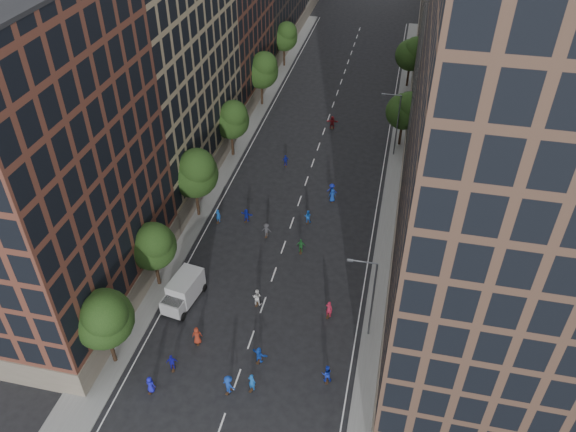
% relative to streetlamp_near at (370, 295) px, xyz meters
% --- Properties ---
extents(ground, '(240.00, 240.00, 0.00)m').
position_rel_streetlamp_near_xyz_m(ground, '(-10.37, 28.00, -5.17)').
color(ground, black).
rests_on(ground, ground).
extents(sidewalk_left, '(4.00, 105.00, 0.15)m').
position_rel_streetlamp_near_xyz_m(sidewalk_left, '(-22.37, 35.50, -5.09)').
color(sidewalk_left, slate).
rests_on(sidewalk_left, ground).
extents(sidewalk_right, '(4.00, 105.00, 0.15)m').
position_rel_streetlamp_near_xyz_m(sidewalk_right, '(1.63, 35.50, -5.09)').
color(sidewalk_right, slate).
rests_on(sidewalk_right, ground).
extents(bldg_left_a, '(14.00, 22.00, 30.00)m').
position_rel_streetlamp_near_xyz_m(bldg_left_a, '(-29.37, -1.00, 9.83)').
color(bldg_left_a, brown).
rests_on(bldg_left_a, ground).
extents(bldg_left_b, '(14.00, 26.00, 34.00)m').
position_rel_streetlamp_near_xyz_m(bldg_left_b, '(-29.37, 23.00, 11.83)').
color(bldg_left_b, '#928160').
rests_on(bldg_left_b, ground).
extents(bldg_left_c, '(14.00, 20.00, 28.00)m').
position_rel_streetlamp_near_xyz_m(bldg_left_c, '(-29.37, 46.00, 8.83)').
color(bldg_left_c, brown).
rests_on(bldg_left_c, ground).
extents(bldg_right_a, '(14.00, 30.00, 36.00)m').
position_rel_streetlamp_near_xyz_m(bldg_right_a, '(8.63, 3.00, 12.83)').
color(bldg_right_a, '#4E3629').
rests_on(bldg_right_a, ground).
extents(bldg_right_b, '(14.00, 28.00, 33.00)m').
position_rel_streetlamp_near_xyz_m(bldg_right_b, '(8.63, 32.00, 11.33)').
color(bldg_right_b, '#6C6459').
rests_on(bldg_right_b, ground).
extents(tree_left_0, '(5.20, 5.20, 8.83)m').
position_rel_streetlamp_near_xyz_m(tree_left_0, '(-21.38, -8.15, 0.79)').
color(tree_left_0, black).
rests_on(tree_left_0, ground).
extents(tree_left_1, '(4.80, 4.80, 8.21)m').
position_rel_streetlamp_near_xyz_m(tree_left_1, '(-21.39, 1.86, 0.38)').
color(tree_left_1, black).
rests_on(tree_left_1, ground).
extents(tree_left_2, '(5.60, 5.60, 9.45)m').
position_rel_streetlamp_near_xyz_m(tree_left_2, '(-21.36, 13.83, 1.19)').
color(tree_left_2, black).
rests_on(tree_left_2, ground).
extents(tree_left_3, '(5.00, 5.00, 8.58)m').
position_rel_streetlamp_near_xyz_m(tree_left_3, '(-21.38, 27.85, 0.65)').
color(tree_left_3, black).
rests_on(tree_left_3, ground).
extents(tree_left_4, '(5.40, 5.40, 9.08)m').
position_rel_streetlamp_near_xyz_m(tree_left_4, '(-21.37, 43.84, 0.93)').
color(tree_left_4, black).
rests_on(tree_left_4, ground).
extents(tree_left_5, '(4.80, 4.80, 8.33)m').
position_rel_streetlamp_near_xyz_m(tree_left_5, '(-21.39, 59.86, 0.51)').
color(tree_left_5, black).
rests_on(tree_left_5, ground).
extents(tree_right_a, '(5.00, 5.00, 8.39)m').
position_rel_streetlamp_near_xyz_m(tree_right_a, '(1.02, 35.85, 0.46)').
color(tree_right_a, black).
rests_on(tree_right_a, ground).
extents(tree_right_b, '(5.20, 5.20, 8.83)m').
position_rel_streetlamp_near_xyz_m(tree_right_b, '(1.02, 55.85, 0.79)').
color(tree_right_b, black).
rests_on(tree_right_b, ground).
extents(streetlamp_near, '(2.64, 0.22, 9.06)m').
position_rel_streetlamp_near_xyz_m(streetlamp_near, '(0.00, 0.00, 0.00)').
color(streetlamp_near, '#595B60').
rests_on(streetlamp_near, ground).
extents(streetlamp_far, '(2.64, 0.22, 9.06)m').
position_rel_streetlamp_near_xyz_m(streetlamp_far, '(0.00, 33.00, 0.00)').
color(streetlamp_far, '#595B60').
rests_on(streetlamp_far, ground).
extents(cargo_van, '(3.19, 5.46, 2.75)m').
position_rel_streetlamp_near_xyz_m(cargo_van, '(-18.15, 0.31, -3.72)').
color(cargo_van, '#B4B3B5').
rests_on(cargo_van, ground).
extents(skater_0, '(0.92, 0.69, 1.71)m').
position_rel_streetlamp_near_xyz_m(skater_0, '(-17.13, -10.22, -4.31)').
color(skater_0, '#1616B3').
rests_on(skater_0, ground).
extents(skater_1, '(0.78, 0.62, 1.88)m').
position_rel_streetlamp_near_xyz_m(skater_1, '(-8.81, -8.16, -4.23)').
color(skater_1, '#1554AE').
rests_on(skater_1, ground).
extents(skater_2, '(1.05, 0.91, 1.85)m').
position_rel_streetlamp_near_xyz_m(skater_2, '(-2.77, -5.93, -4.24)').
color(skater_2, '#152CB0').
rests_on(skater_2, ground).
extents(skater_3, '(1.43, 1.13, 1.93)m').
position_rel_streetlamp_near_xyz_m(skater_3, '(-10.65, -8.85, -4.20)').
color(skater_3, '#123699').
rests_on(skater_3, ground).
extents(skater_4, '(1.09, 0.73, 1.72)m').
position_rel_streetlamp_near_xyz_m(skater_4, '(-16.21, -7.66, -4.31)').
color(skater_4, '#1615AC').
rests_on(skater_4, ground).
extents(skater_5, '(1.65, 0.98, 1.69)m').
position_rel_streetlamp_near_xyz_m(skater_5, '(-8.97, -5.20, -4.32)').
color(skater_5, blue).
rests_on(skater_5, ground).
extents(skater_6, '(1.07, 0.87, 1.88)m').
position_rel_streetlamp_near_xyz_m(skater_6, '(-15.07, -4.39, -4.23)').
color(skater_6, maroon).
rests_on(skater_6, ground).
extents(skater_7, '(0.80, 0.64, 1.92)m').
position_rel_streetlamp_near_xyz_m(skater_7, '(-3.77, 1.45, -4.21)').
color(skater_7, maroon).
rests_on(skater_7, ground).
extents(skater_8, '(0.96, 0.77, 1.90)m').
position_rel_streetlamp_near_xyz_m(skater_8, '(-10.97, 1.50, -4.22)').
color(skater_8, silver).
rests_on(skater_8, ground).
extents(skater_9, '(1.10, 0.65, 1.70)m').
position_rel_streetlamp_near_xyz_m(skater_9, '(-12.68, 11.98, -4.32)').
color(skater_9, '#3A393D').
rests_on(skater_9, ground).
extents(skater_10, '(1.04, 0.49, 1.73)m').
position_rel_streetlamp_near_xyz_m(skater_10, '(-8.29, 10.11, -4.30)').
color(skater_10, '#1D6228').
rests_on(skater_10, ground).
extents(skater_11, '(1.59, 0.70, 1.65)m').
position_rel_streetlamp_near_xyz_m(skater_11, '(-15.67, 14.18, -4.34)').
color(skater_11, '#1320A1').
rests_on(skater_11, ground).
extents(skater_12, '(1.01, 0.83, 1.79)m').
position_rel_streetlamp_near_xyz_m(skater_12, '(-6.42, 20.29, -4.28)').
color(skater_12, navy).
rests_on(skater_12, ground).
extents(skater_13, '(0.69, 0.51, 1.74)m').
position_rel_streetlamp_near_xyz_m(skater_13, '(-18.87, 13.31, -4.30)').
color(skater_13, '#13469C').
rests_on(skater_13, ground).
extents(skater_14, '(0.81, 0.63, 1.65)m').
position_rel_streetlamp_near_xyz_m(skater_14, '(-8.57, 15.52, -4.34)').
color(skater_14, blue).
rests_on(skater_14, ground).
extents(skater_15, '(1.28, 0.78, 1.93)m').
position_rel_streetlamp_near_xyz_m(skater_15, '(-6.62, 21.14, -4.20)').
color(skater_15, navy).
rests_on(skater_15, ground).
extents(skater_16, '(1.00, 0.70, 1.57)m').
position_rel_streetlamp_near_xyz_m(skater_16, '(-13.83, 27.01, -4.38)').
color(skater_16, '#121A95').
rests_on(skater_16, ground).
extents(skater_17, '(1.81, 0.68, 1.92)m').
position_rel_streetlamp_near_xyz_m(skater_17, '(-9.33, 38.67, -4.21)').
color(skater_17, '#AB1C23').
rests_on(skater_17, ground).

